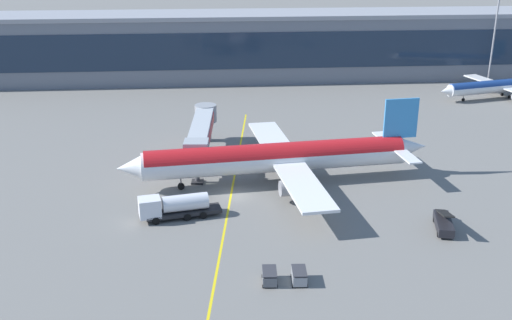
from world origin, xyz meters
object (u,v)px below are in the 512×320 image
object	(u,v)px
belt_loader	(444,223)
commuter_jet_far	(502,86)
baggage_cart_1	(299,276)
main_airliner	(278,157)
baggage_cart_0	(270,276)
fuel_tanker	(174,206)

from	to	relation	value
belt_loader	commuter_jet_far	size ratio (longest dim) A/B	0.22
belt_loader	baggage_cart_1	distance (m)	22.83
commuter_jet_far	main_airliner	bearing A→B (deg)	-141.10
main_airliner	baggage_cart_1	world-z (taller)	main_airliner
belt_loader	baggage_cart_0	distance (m)	25.62
baggage_cart_1	belt_loader	bearing A→B (deg)	27.99
baggage_cart_0	baggage_cart_1	size ratio (longest dim) A/B	1.00
main_airliner	baggage_cart_1	size ratio (longest dim) A/B	17.41
belt_loader	baggage_cart_1	xyz separation A→B (m)	(-20.16, -10.72, -0.21)
fuel_tanker	baggage_cart_1	bearing A→B (deg)	-50.25
commuter_jet_far	baggage_cart_0	bearing A→B (deg)	-129.68
main_airliner	fuel_tanker	world-z (taller)	main_airliner
main_airliner	fuel_tanker	size ratio (longest dim) A/B	4.29
baggage_cart_0	baggage_cart_1	xyz separation A→B (m)	(3.20, -0.18, 0.00)
baggage_cart_0	commuter_jet_far	distance (m)	96.24
belt_loader	baggage_cart_0	xyz separation A→B (m)	(-23.36, -10.54, -0.21)
main_airliner	baggage_cart_0	bearing A→B (deg)	-98.48
fuel_tanker	belt_loader	bearing A→B (deg)	-10.26
baggage_cart_1	commuter_jet_far	size ratio (longest dim) A/B	0.08
fuel_tanker	belt_loader	distance (m)	34.79
belt_loader	baggage_cart_1	size ratio (longest dim) A/B	2.57
main_airliner	fuel_tanker	xyz separation A→B (m)	(-15.02, -11.10, -2.33)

